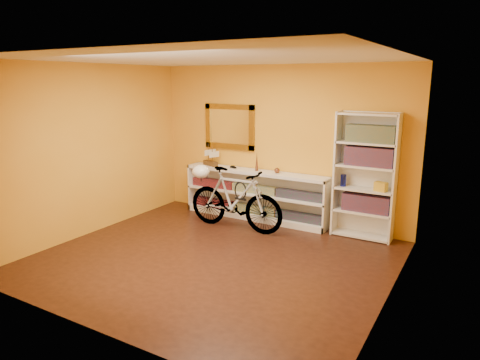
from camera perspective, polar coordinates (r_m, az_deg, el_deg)
The scene contains 24 objects.
floor at distance 5.92m, azimuth -3.46°, elevation -10.38°, with size 4.50×4.00×0.01m, color black.
ceiling at distance 5.44m, azimuth -3.85°, elevation 15.75°, with size 4.50×4.00×0.01m, color silver.
back_wall at distance 7.26m, azimuth 5.20°, elevation 4.70°, with size 4.50×0.01×2.60m, color orange.
left_wall at distance 7.03m, azimuth -19.17°, elevation 3.75°, with size 0.01×4.00×2.60m, color orange.
right_wall at distance 4.69m, azimuth 19.91°, elevation -0.60°, with size 0.01×4.00×2.60m, color orange.
gilt_mirror at distance 7.64m, azimuth -1.41°, elevation 7.05°, with size 0.98×0.06×0.78m, color brown.
wall_socket at distance 7.15m, azimuth 11.52°, elevation -4.28°, with size 0.09×0.01×0.09m, color silver.
console_unit at distance 7.42m, azimuth 1.99°, elevation -1.97°, with size 2.60×0.35×0.85m, color silver, non-canonical shape.
cd_row_lower at distance 7.48m, azimuth 1.90°, elevation -3.89°, with size 2.50×0.13×0.14m, color black.
cd_row_upper at distance 7.38m, azimuth 1.92°, elevation -1.18°, with size 2.50×0.13×0.14m, color #1C507F.
model_ship at distance 7.75m, azimuth -3.94°, elevation 3.33°, with size 0.33×0.12×0.39m, color #3E2811, non-canonical shape.
toy_car at distance 7.54m, azimuth -0.90°, elevation 1.59°, with size 0.00×0.00×0.00m, color black.
bronze_ornament at distance 7.28m, azimuth 2.23°, elevation 2.45°, with size 0.05×0.05×0.32m, color brown.
decorative_orb at distance 7.14m, azimuth 4.90°, elevation 1.26°, with size 0.09×0.09×0.09m, color brown.
bookcase at distance 6.68m, azimuth 16.15°, elevation 0.46°, with size 0.90×0.30×1.90m, color silver, non-canonical shape.
book_row_a at distance 6.77m, azimuth 16.35°, elevation -2.94°, with size 0.70×0.22×0.26m, color maroon.
book_row_b at distance 6.61m, azimuth 16.74°, elevation 2.99°, with size 0.70×0.22×0.28m, color maroon.
book_row_c at distance 6.57m, azimuth 16.93°, elevation 5.87°, with size 0.70×0.22×0.25m, color #1C5562.
travel_mug at distance 6.76m, azimuth 13.48°, elevation -0.04°, with size 0.08×0.08×0.19m, color navy.
red_tin at distance 6.66m, azimuth 14.87°, elevation 5.71°, with size 0.13×0.13×0.16m, color maroon.
yellow_bag at distance 6.62m, azimuth 18.10°, elevation -0.84°, with size 0.17×0.12×0.13m, color gold.
bicycle at distance 6.88m, azimuth -0.66°, elevation -2.53°, with size 1.70×0.44×1.00m, color silver.
helmet at distance 7.13m, azimuth -5.19°, elevation 1.13°, with size 0.29×0.28×0.22m, color white.
u_lock at distance 6.79m, azimuth 0.06°, elevation -1.42°, with size 0.22×0.22×0.02m, color black.
Camera 1 is at (3.03, -4.51, 2.34)m, focal length 32.32 mm.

